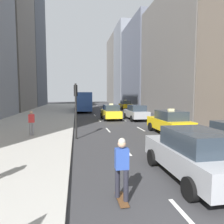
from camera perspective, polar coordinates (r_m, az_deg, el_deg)
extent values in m
cube|color=#ADAAA3|center=(29.36, -18.49, -0.77)|extent=(8.00, 66.00, 0.15)
cube|color=white|center=(5.47, 21.56, -27.21)|extent=(0.12, 2.00, 0.01)
cube|color=white|center=(10.62, 4.02, -10.78)|extent=(0.12, 2.00, 0.01)
cube|color=white|center=(16.36, -1.15, -5.16)|extent=(0.12, 2.00, 0.01)
cube|color=white|center=(22.24, -3.57, -2.47)|extent=(0.12, 2.00, 0.01)
cube|color=white|center=(28.17, -4.97, -0.90)|extent=(0.12, 2.00, 0.01)
cube|color=white|center=(34.12, -5.88, 0.12)|extent=(0.12, 2.00, 0.01)
cube|color=white|center=(40.09, -6.52, 0.83)|extent=(0.12, 2.00, 0.01)
cube|color=white|center=(46.06, -7.00, 1.36)|extent=(0.12, 2.00, 0.01)
cube|color=white|center=(52.05, -7.36, 1.77)|extent=(0.12, 2.00, 0.01)
cube|color=white|center=(11.60, 17.74, -9.64)|extent=(0.12, 2.00, 0.01)
cube|color=white|center=(17.02, 8.24, -4.82)|extent=(0.12, 2.00, 0.01)
cube|color=white|center=(22.72, 3.47, -2.31)|extent=(0.12, 2.00, 0.01)
cube|color=white|center=(28.55, 0.64, -0.81)|extent=(0.12, 2.00, 0.01)
cube|color=white|center=(34.44, -1.23, 0.19)|extent=(0.12, 2.00, 0.01)
cube|color=white|center=(40.36, -2.55, 0.89)|extent=(0.12, 2.00, 0.01)
cube|color=white|center=(46.30, -3.53, 1.41)|extent=(0.12, 2.00, 0.01)
cube|color=white|center=(52.26, -4.29, 1.81)|extent=(0.12, 2.00, 0.01)
cube|color=white|center=(13.13, 28.73, -8.32)|extent=(0.12, 2.00, 0.01)
cube|color=white|center=(18.09, 16.71, -4.40)|extent=(0.12, 2.00, 0.01)
cube|color=white|center=(23.54, 10.11, -2.12)|extent=(0.12, 2.00, 0.01)
cube|color=white|center=(29.20, 6.04, -0.70)|extent=(0.12, 2.00, 0.01)
cube|color=white|center=(34.98, 3.31, 0.25)|extent=(0.12, 2.00, 0.01)
cube|color=white|center=(40.82, 1.35, 0.94)|extent=(0.12, 2.00, 0.01)
cube|color=white|center=(46.71, -0.12, 1.45)|extent=(0.12, 2.00, 0.01)
cube|color=white|center=(52.62, -1.26, 1.85)|extent=(0.12, 2.00, 0.01)
cube|color=slate|center=(41.18, -27.03, 16.89)|extent=(6.00, 13.13, 23.50)
cube|color=#4C515B|center=(56.26, -22.68, 19.19)|extent=(6.00, 15.29, 34.09)
cube|color=slate|center=(31.18, 18.89, 15.09)|extent=(6.00, 16.78, 16.99)
cube|color=slate|center=(46.69, 8.55, 12.98)|extent=(6.00, 15.64, 18.85)
cube|color=gray|center=(60.11, 4.25, 13.19)|extent=(6.00, 10.03, 22.95)
cube|color=slate|center=(71.94, 1.77, 11.72)|extent=(6.00, 14.05, 22.64)
cube|color=yellow|center=(23.18, -0.37, -0.41)|extent=(1.80, 4.40, 0.76)
cube|color=#28333D|center=(22.86, -0.26, 1.28)|extent=(1.58, 2.29, 0.64)
cube|color=#F2E599|center=(22.84, -0.26, 2.26)|extent=(0.44, 0.20, 0.14)
cylinder|color=black|center=(24.42, -3.00, -1.03)|extent=(0.22, 0.66, 0.66)
cylinder|color=black|center=(24.71, 1.15, -0.96)|extent=(0.22, 0.66, 0.66)
cylinder|color=black|center=(21.74, -2.10, -1.77)|extent=(0.22, 0.66, 0.66)
cylinder|color=black|center=(22.06, 2.54, -1.68)|extent=(0.22, 0.66, 0.66)
cylinder|color=black|center=(10.63, 23.76, -9.38)|extent=(0.22, 0.66, 0.66)
cube|color=yellow|center=(15.34, 15.95, -3.37)|extent=(1.80, 4.40, 0.76)
cube|color=#28333D|center=(15.03, 16.46, -0.87)|extent=(1.58, 2.29, 0.64)
cube|color=#F2E599|center=(14.99, 16.50, 0.62)|extent=(0.44, 0.20, 0.14)
cylinder|color=black|center=(16.28, 10.95, -4.15)|extent=(0.22, 0.66, 0.66)
cylinder|color=black|center=(17.00, 16.63, -3.88)|extent=(0.22, 0.66, 0.66)
cylinder|color=black|center=(13.81, 15.04, -5.86)|extent=(0.22, 0.66, 0.66)
cylinder|color=black|center=(14.66, 21.45, -5.42)|extent=(0.22, 0.66, 0.66)
cube|color=yellow|center=(39.59, 3.78, 1.82)|extent=(1.80, 4.40, 0.76)
cube|color=#28333D|center=(39.31, 3.88, 2.82)|extent=(1.58, 2.29, 0.64)
cube|color=#F2E599|center=(39.29, 3.88, 3.39)|extent=(0.44, 0.20, 0.14)
cylinder|color=black|center=(40.74, 2.09, 1.39)|extent=(0.22, 0.66, 0.66)
cylinder|color=black|center=(41.16, 4.54, 1.41)|extent=(0.22, 0.66, 0.66)
cylinder|color=black|center=(38.08, 2.96, 1.13)|extent=(0.22, 0.66, 0.66)
cylinder|color=black|center=(38.53, 5.56, 1.16)|extent=(0.22, 0.66, 0.66)
cube|color=#9EA0A5|center=(7.60, 21.88, -12.08)|extent=(1.80, 4.45, 0.75)
cube|color=#28333D|center=(7.21, 23.20, -7.34)|extent=(1.58, 2.32, 0.64)
cylinder|color=black|center=(8.50, 11.42, -12.64)|extent=(0.22, 0.66, 0.66)
cylinder|color=black|center=(9.29, 22.01, -11.37)|extent=(0.22, 0.66, 0.66)
cylinder|color=black|center=(6.19, 21.44, -19.79)|extent=(0.22, 0.66, 0.66)
cube|color=#9EA0A5|center=(23.05, 6.84, -0.48)|extent=(1.80, 4.65, 0.75)
cube|color=#28333D|center=(22.73, 7.06, 1.19)|extent=(1.58, 2.42, 0.64)
cylinder|color=black|center=(24.23, 3.80, -1.08)|extent=(0.22, 0.66, 0.66)
cylinder|color=black|center=(24.72, 7.85, -1.00)|extent=(0.22, 0.66, 0.66)
cylinder|color=black|center=(21.46, 5.65, -1.88)|extent=(0.22, 0.66, 0.66)
cylinder|color=black|center=(22.02, 10.17, -1.76)|extent=(0.22, 0.66, 0.66)
cube|color=#2D519E|center=(35.82, -8.37, 3.20)|extent=(2.50, 11.60, 2.90)
cube|color=#28333D|center=(41.56, -8.62, 3.92)|extent=(2.30, 0.12, 1.40)
cube|color=#28333D|center=(35.80, -10.31, 3.73)|extent=(0.08, 9.86, 1.10)
cube|color=yellow|center=(41.55, -8.64, 5.16)|extent=(1.50, 0.10, 0.36)
cylinder|color=black|center=(39.46, -10.32, 1.44)|extent=(0.30, 1.00, 1.00)
cylinder|color=black|center=(39.53, -6.70, 1.49)|extent=(0.30, 1.00, 1.00)
cylinder|color=black|center=(32.69, -10.35, 0.72)|extent=(0.30, 1.00, 1.00)
cylinder|color=black|center=(32.77, -5.98, 0.78)|extent=(0.30, 1.00, 1.00)
cube|color=brown|center=(5.93, 2.76, -23.64)|extent=(0.24, 0.80, 0.03)
cylinder|color=black|center=(6.18, 2.13, -22.63)|extent=(0.18, 0.05, 0.05)
cylinder|color=black|center=(5.70, 3.45, -25.18)|extent=(0.18, 0.05, 0.05)
cylinder|color=#23232D|center=(5.82, 1.58, -19.41)|extent=(0.14, 0.14, 0.84)
cylinder|color=#23232D|center=(5.65, 4.02, -20.23)|extent=(0.14, 0.14, 0.84)
cube|color=#2D4CA5|center=(5.47, 2.81, -13.16)|extent=(0.36, 0.22, 0.56)
sphere|color=tan|center=(5.36, 2.83, -9.09)|extent=(0.22, 0.22, 0.22)
sphere|color=#B2AD9E|center=(5.35, 2.83, -8.47)|extent=(0.20, 0.20, 0.20)
cylinder|color=gray|center=(14.61, -22.28, -4.48)|extent=(0.14, 0.14, 0.86)
cylinder|color=gray|center=(14.57, -21.59, -4.48)|extent=(0.14, 0.14, 0.86)
cube|color=red|center=(14.50, -22.03, -1.71)|extent=(0.36, 0.22, 0.56)
sphere|color=tan|center=(14.46, -22.08, -0.14)|extent=(0.22, 0.22, 0.22)
cylinder|color=black|center=(13.09, -10.26, 0.14)|extent=(0.12, 0.12, 3.60)
cube|color=black|center=(13.23, -10.35, 6.04)|extent=(0.24, 0.20, 0.72)
sphere|color=red|center=(13.34, -10.37, 7.02)|extent=(0.14, 0.14, 0.14)
sphere|color=#4C3F14|center=(13.34, -10.35, 6.03)|extent=(0.14, 0.14, 0.14)
sphere|color=#198C2D|center=(13.33, -10.34, 5.04)|extent=(0.14, 0.14, 0.14)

